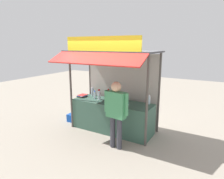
% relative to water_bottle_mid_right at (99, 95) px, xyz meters
% --- Properties ---
extents(ground_plane, '(20.00, 20.00, 0.00)m').
position_rel_water_bottle_mid_right_xyz_m(ground_plane, '(0.43, -0.00, -1.00)').
color(ground_plane, '#9E9384').
extents(stall_counter, '(2.30, 0.75, 0.85)m').
position_rel_water_bottle_mid_right_xyz_m(stall_counter, '(0.43, -0.00, -0.57)').
color(stall_counter, '#385B4C').
rests_on(stall_counter, ground).
extents(stall_structure, '(2.50, 1.68, 2.60)m').
position_rel_water_bottle_mid_right_xyz_m(stall_structure, '(0.43, 0.15, 0.61)').
color(stall_structure, '#4C4742').
rests_on(stall_structure, ground).
extents(water_bottle_mid_right, '(0.09, 0.09, 0.31)m').
position_rel_water_bottle_mid_right_xyz_m(water_bottle_mid_right, '(0.00, 0.00, 0.00)').
color(water_bottle_mid_right, silver).
rests_on(water_bottle_mid_right, stall_counter).
extents(water_bottle_mid_left, '(0.08, 0.08, 0.28)m').
position_rel_water_bottle_mid_right_xyz_m(water_bottle_mid_left, '(-0.44, 0.29, -0.01)').
color(water_bottle_mid_left, silver).
rests_on(water_bottle_mid_left, stall_counter).
extents(water_bottle_far_left, '(0.07, 0.07, 0.25)m').
position_rel_water_bottle_mid_right_xyz_m(water_bottle_far_left, '(0.67, 0.24, -0.03)').
color(water_bottle_far_left, silver).
rests_on(water_bottle_far_left, stall_counter).
extents(water_bottle_front_right, '(0.07, 0.07, 0.23)m').
position_rel_water_bottle_mid_right_xyz_m(water_bottle_front_right, '(-0.19, 0.05, -0.03)').
color(water_bottle_front_right, silver).
rests_on(water_bottle_front_right, stall_counter).
extents(water_bottle_right, '(0.07, 0.07, 0.25)m').
position_rel_water_bottle_mid_right_xyz_m(water_bottle_right, '(1.40, 0.30, -0.03)').
color(water_bottle_right, silver).
rests_on(water_bottle_right, stall_counter).
extents(water_bottle_front_left, '(0.08, 0.08, 0.28)m').
position_rel_water_bottle_mid_right_xyz_m(water_bottle_front_left, '(0.14, 0.29, -0.01)').
color(water_bottle_front_left, silver).
rests_on(water_bottle_front_left, stall_counter).
extents(magazine_stack_center, '(0.26, 0.29, 0.09)m').
position_rel_water_bottle_mid_right_xyz_m(magazine_stack_center, '(0.87, -0.24, -0.10)').
color(magazine_stack_center, orange).
rests_on(magazine_stack_center, stall_counter).
extents(magazine_stack_back_left, '(0.25, 0.30, 0.07)m').
position_rel_water_bottle_mid_right_xyz_m(magazine_stack_back_left, '(-0.62, 0.01, -0.11)').
color(magazine_stack_back_left, green).
rests_on(magazine_stack_back_left, stall_counter).
extents(banana_bunch_rightmost, '(0.10, 0.10, 0.24)m').
position_rel_water_bottle_mid_right_xyz_m(banana_bunch_rightmost, '(0.46, -0.48, 0.96)').
color(banana_bunch_rightmost, '#332D23').
extents(banana_bunch_leftmost, '(0.09, 0.10, 0.24)m').
position_rel_water_bottle_mid_right_xyz_m(banana_bunch_leftmost, '(1.29, -0.48, 0.96)').
color(banana_bunch_leftmost, '#332D23').
extents(vendor_person, '(0.61, 0.24, 1.61)m').
position_rel_water_bottle_mid_right_xyz_m(vendor_person, '(1.00, -0.81, -0.03)').
color(vendor_person, '#383842').
rests_on(vendor_person, ground).
extents(plastic_crate, '(0.36, 0.36, 0.24)m').
position_rel_water_bottle_mid_right_xyz_m(plastic_crate, '(-0.97, 0.00, -0.88)').
color(plastic_crate, '#194CB2').
rests_on(plastic_crate, ground).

